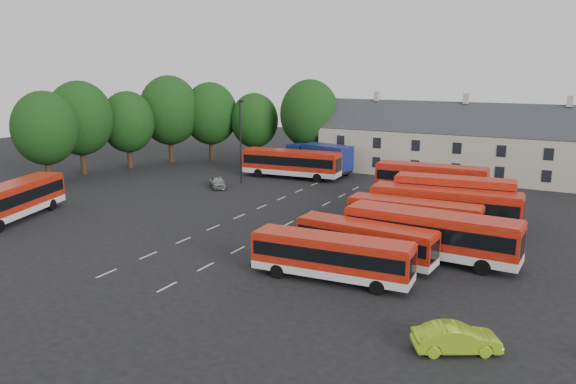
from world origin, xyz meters
The scene contains 17 objects.
ground centered at (0.00, 0.00, 0.00)m, with size 140.00×140.00×0.00m, color black.
lane_markings centered at (2.50, 2.00, 0.01)m, with size 5.15×33.80×0.01m.
treeline centered at (-20.74, 19.36, 6.68)m, with size 29.92×32.59×12.01m.
terrace_houses centered at (14.00, 30.00, 3.86)m, with size 35.70×7.13×10.06m.
bus_row_a centered at (13.46, -8.30, 1.73)m, with size 10.30×2.97×2.88m.
bus_row_b centered at (14.16, -4.11, 1.65)m, with size 9.89×3.03×2.75m.
bus_row_c centered at (17.99, -1.52, 2.02)m, with size 12.02×3.28×3.37m.
bus_row_d centered at (15.47, 3.28, 1.76)m, with size 10.38×2.62×2.92m.
bus_row_e centered at (17.16, 6.54, 2.04)m, with size 12.16×3.49×3.40m.
bus_dd_south centered at (17.42, 8.61, 2.30)m, with size 10.04×3.21×4.05m.
bus_dd_north centered at (14.38, 12.93, 2.38)m, with size 10.26×2.74×4.18m.
bus_west centered at (-16.77, -8.10, 1.95)m, with size 5.91×11.72×3.24m.
bus_north centered at (-3.97, 19.82, 2.02)m, with size 12.05×3.64×3.36m.
box_truck centered at (-2.00, 23.75, 2.12)m, with size 9.03×4.70×3.78m.
silver_car centered at (-8.74, 11.26, 0.63)m, with size 1.49×3.71×1.26m, color #9DA0A5.
lime_car centered at (22.28, -13.85, 0.67)m, with size 1.42×4.09×1.35m, color #97CD1F.
lamppost centered at (-7.69, 14.49, 5.05)m, with size 0.66×0.36×9.45m.
Camera 1 is at (26.56, -39.01, 13.22)m, focal length 35.00 mm.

